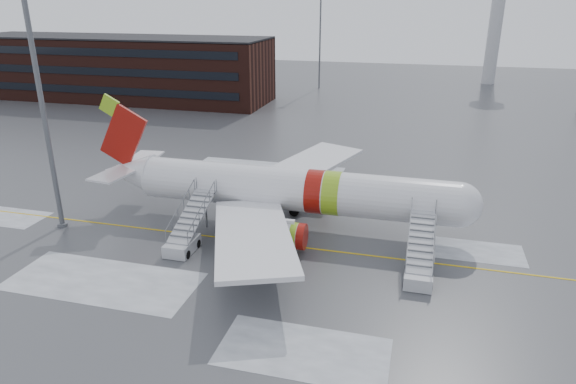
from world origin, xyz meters
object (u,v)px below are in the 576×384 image
(light_mast_near, at_px, (37,74))
(pushback_tug, at_px, (267,242))
(airliner, at_px, (283,189))
(airstair_fwd, at_px, (419,264))
(airstair_aft, at_px, (186,236))

(light_mast_near, bearing_deg, pushback_tug, 1.67)
(airliner, bearing_deg, airstair_fwd, -28.30)
(airstair_fwd, bearing_deg, pushback_tug, 172.66)
(airstair_aft, bearing_deg, pushback_tug, 13.67)
(pushback_tug, relative_size, light_mast_near, 0.10)
(airstair_aft, distance_m, pushback_tug, 6.68)
(airliner, distance_m, airstair_fwd, 13.99)
(airstair_fwd, bearing_deg, airliner, 151.70)
(airliner, relative_size, light_mast_near, 1.33)
(airstair_aft, relative_size, light_mast_near, 0.29)
(airstair_fwd, bearing_deg, light_mast_near, 178.15)
(airliner, xyz_separation_m, pushback_tug, (-0.09, -4.96, -2.80))
(airliner, height_order, airstair_fwd, airliner)
(airstair_fwd, relative_size, pushback_tug, 2.79)
(airstair_fwd, distance_m, pushback_tug, 12.34)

